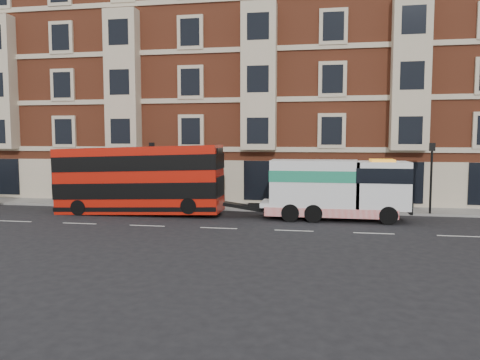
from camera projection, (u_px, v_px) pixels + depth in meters
name	position (u px, v px, depth m)	size (l,w,h in m)	color
ground	(219.00, 228.00, 24.87)	(120.00, 120.00, 0.00)	black
sidewalk	(242.00, 207.00, 32.23)	(90.00, 3.00, 0.15)	slate
victorian_terrace	(263.00, 74.00, 38.63)	(45.00, 12.00, 20.40)	brown
lamp_post_west	(152.00, 169.00, 31.76)	(0.35, 0.15, 4.35)	black
lamp_post_east	(431.00, 173.00, 28.66)	(0.35, 0.15, 4.35)	black
double_decker_bus	(139.00, 179.00, 29.31)	(10.49, 2.41, 4.25)	#B5160A
tow_truck	(334.00, 188.00, 27.27)	(8.40, 2.48, 3.50)	silver
pedestrian	(140.00, 192.00, 33.47)	(0.60, 0.39, 1.63)	#1C1C38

